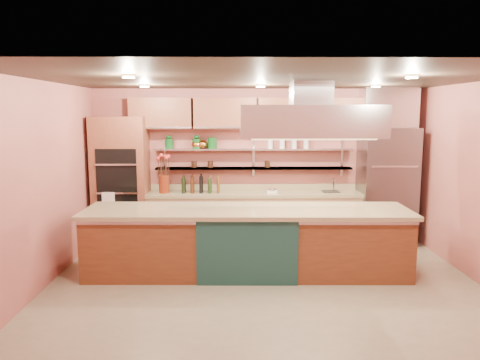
{
  "coord_description": "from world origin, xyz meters",
  "views": [
    {
      "loc": [
        -0.42,
        -6.18,
        2.39
      ],
      "look_at": [
        -0.32,
        1.0,
        1.33
      ],
      "focal_mm": 35.0,
      "sensor_mm": 36.0,
      "label": 1
    }
  ],
  "objects_px": {
    "flower_vase": "(164,184)",
    "copper_kettle": "(202,144)",
    "refrigerator": "(387,186)",
    "green_canister": "(212,143)",
    "island": "(247,241)",
    "kitchen_scale": "(272,190)"
  },
  "relations": [
    {
      "from": "refrigerator",
      "to": "copper_kettle",
      "type": "height_order",
      "value": "refrigerator"
    },
    {
      "from": "island",
      "to": "flower_vase",
      "type": "height_order",
      "value": "flower_vase"
    },
    {
      "from": "flower_vase",
      "to": "kitchen_scale",
      "type": "bearing_deg",
      "value": 0.0
    },
    {
      "from": "kitchen_scale",
      "to": "green_canister",
      "type": "xyz_separation_m",
      "value": [
        -1.08,
        0.22,
        0.84
      ]
    },
    {
      "from": "flower_vase",
      "to": "copper_kettle",
      "type": "height_order",
      "value": "copper_kettle"
    },
    {
      "from": "island",
      "to": "green_canister",
      "type": "xyz_separation_m",
      "value": [
        -0.58,
        1.85,
        1.33
      ]
    },
    {
      "from": "copper_kettle",
      "to": "green_canister",
      "type": "bearing_deg",
      "value": 0.0
    },
    {
      "from": "kitchen_scale",
      "to": "copper_kettle",
      "type": "distance_m",
      "value": 1.52
    },
    {
      "from": "island",
      "to": "kitchen_scale",
      "type": "relative_size",
      "value": 26.16
    },
    {
      "from": "copper_kettle",
      "to": "green_canister",
      "type": "relative_size",
      "value": 0.96
    },
    {
      "from": "copper_kettle",
      "to": "flower_vase",
      "type": "bearing_deg",
      "value": -162.15
    },
    {
      "from": "flower_vase",
      "to": "refrigerator",
      "type": "bearing_deg",
      "value": -0.14
    },
    {
      "from": "island",
      "to": "flower_vase",
      "type": "distance_m",
      "value": 2.26
    },
    {
      "from": "kitchen_scale",
      "to": "green_canister",
      "type": "bearing_deg",
      "value": 171.38
    },
    {
      "from": "flower_vase",
      "to": "green_canister",
      "type": "relative_size",
      "value": 1.61
    },
    {
      "from": "island",
      "to": "refrigerator",
      "type": "bearing_deg",
      "value": 33.04
    },
    {
      "from": "refrigerator",
      "to": "island",
      "type": "bearing_deg",
      "value": -147.9
    },
    {
      "from": "refrigerator",
      "to": "green_canister",
      "type": "height_order",
      "value": "refrigerator"
    },
    {
      "from": "copper_kettle",
      "to": "green_canister",
      "type": "xyz_separation_m",
      "value": [
        0.18,
        0.0,
        0.02
      ]
    },
    {
      "from": "refrigerator",
      "to": "island",
      "type": "relative_size",
      "value": 0.45
    },
    {
      "from": "refrigerator",
      "to": "island",
      "type": "xyz_separation_m",
      "value": [
        -2.58,
        -1.62,
        -0.56
      ]
    },
    {
      "from": "copper_kettle",
      "to": "green_canister",
      "type": "height_order",
      "value": "green_canister"
    }
  ]
}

